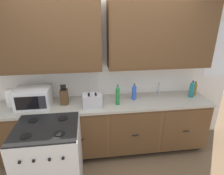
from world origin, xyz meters
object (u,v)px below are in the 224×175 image
Objects in this scene: stove_range at (51,158)px; bottle_amber at (195,88)px; bottle_green at (118,95)px; toaster at (92,100)px; bottle_teal at (192,89)px; knife_block at (64,97)px; paper_towel_roll at (10,98)px; microwave at (33,98)px; bottle_blue at (134,92)px.

bottle_amber is at bearing 17.58° from stove_range.
bottle_green is at bearing 29.31° from stove_range.
bottle_green is (0.94, 0.53, 0.59)m from stove_range.
bottle_teal is at bearing 4.55° from toaster.
stove_range is at bearing -137.79° from toaster.
knife_block is 0.98× the size of bottle_green.
paper_towel_roll is at bearing 174.21° from bottle_green.
microwave is 1.52× the size of bottle_green.
bottle_teal is at bearing -1.60° from bottle_blue.
toaster is 0.90× the size of knife_block.
bottle_teal is (2.81, -0.04, 0.01)m from paper_towel_roll.
bottle_teal is 0.88× the size of bottle_green.
bottle_amber is 0.13m from bottle_teal.
bottle_amber reaches higher than stove_range.
paper_towel_roll reaches higher than toaster.
bottle_teal is 1.25m from bottle_green.
knife_block reaches higher than microwave.
toaster is 1.21m from paper_towel_roll.
bottle_green reaches higher than bottle_blue.
bottle_green is at bearing -171.78° from bottle_amber.
knife_block is at bearing -178.40° from bottle_amber.
stove_range is 3.61× the size of bottle_blue.
knife_block is at bearing 170.40° from bottle_green.
stove_range is 3.01× the size of bottle_green.
bottle_teal reaches higher than paper_towel_roll.
bottle_blue is at bearing 26.51° from bottle_green.
microwave is at bearing -179.63° from bottle_teal.
paper_towel_roll is at bearing 170.32° from microwave.
bottle_blue is 0.94× the size of bottle_teal.
knife_block reaches higher than stove_range.
bottle_blue is 0.95m from bottle_teal.
microwave is 2.57m from bottle_amber.
knife_block reaches higher than bottle_blue.
bottle_green is at bearing -174.65° from bottle_teal.
stove_range is 1.09m from paper_towel_roll.
microwave is (-0.28, 0.63, 0.58)m from stove_range.
paper_towel_roll is at bearing -179.32° from bottle_amber.
microwave reaches higher than bottle_teal.
bottle_amber is (1.71, 0.21, 0.02)m from toaster.
bottle_green reaches higher than knife_block.
stove_range is 0.94m from toaster.
bottle_blue is 0.83× the size of bottle_green.
microwave reaches higher than bottle_blue.
stove_range is at bearing -102.92° from knife_block.
knife_block is at bearing 160.72° from toaster.
knife_block is at bearing 77.08° from stove_range.
toaster is 1.07× the size of bottle_blue.
bottle_blue is (1.23, 0.67, 0.57)m from stove_range.
bottle_green reaches higher than microwave.
bottle_teal is at bearing 5.35° from bottle_green.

